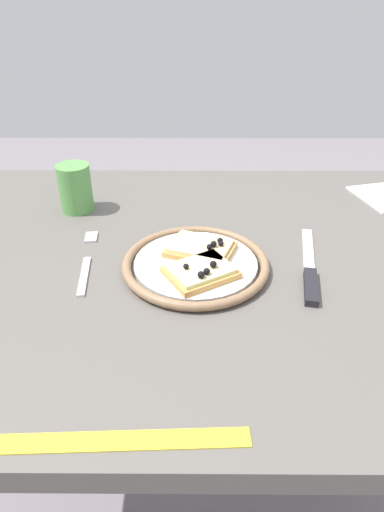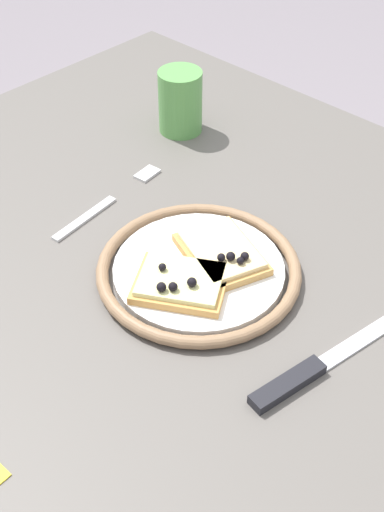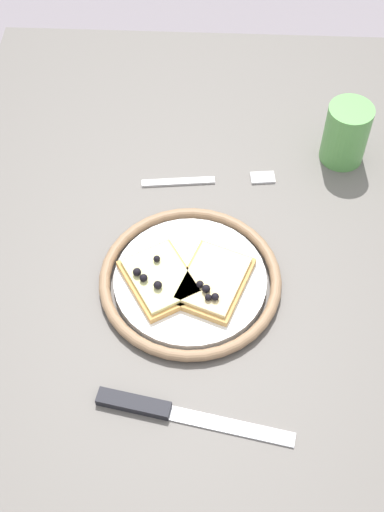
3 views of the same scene
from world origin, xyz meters
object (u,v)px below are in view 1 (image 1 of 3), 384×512
(knife, at_px, (310,276))
(fork, at_px, (87,260))
(pizza_slice_far, at_px, (201,271))
(plate, at_px, (196,264))
(pizza_slice_near, at_px, (200,248))
(cup, at_px, (75,188))
(measuring_tape, at_px, (81,442))
(dining_table, at_px, (200,291))

(knife, relative_size, fork, 1.19)
(pizza_slice_far, height_order, knife, pizza_slice_far)
(plate, xyz_separation_m, knife, (0.19, -0.03, -0.00))
(pizza_slice_near, distance_m, pizza_slice_far, 0.07)
(knife, bearing_deg, plate, 171.56)
(pizza_slice_far, distance_m, fork, 0.21)
(plate, relative_size, pizza_slice_far, 1.88)
(pizza_slice_near, bearing_deg, cup, 143.07)
(cup, bearing_deg, pizza_slice_near, -36.93)
(measuring_tape, bearing_deg, plate, 67.67)
(cup, bearing_deg, dining_table, -35.13)
(dining_table, xyz_separation_m, plate, (-0.01, -0.04, 0.09))
(dining_table, height_order, measuring_tape, measuring_tape)
(knife, distance_m, fork, 0.38)
(plate, xyz_separation_m, pizza_slice_near, (0.01, 0.03, 0.01))
(dining_table, relative_size, knife, 4.65)
(cup, bearing_deg, pizza_slice_far, -45.78)
(dining_table, xyz_separation_m, pizza_slice_far, (0.00, -0.08, 0.10))
(fork, distance_m, cup, 0.21)
(dining_table, distance_m, pizza_slice_far, 0.13)
(dining_table, bearing_deg, measuring_tape, -109.01)
(knife, height_order, fork, knife)
(pizza_slice_near, bearing_deg, knife, -18.18)
(knife, bearing_deg, fork, 172.53)
(pizza_slice_near, bearing_deg, measuring_tape, -109.57)
(dining_table, bearing_deg, knife, -21.64)
(dining_table, relative_size, pizza_slice_far, 8.51)
(pizza_slice_near, distance_m, cup, 0.32)
(plate, bearing_deg, pizza_slice_near, 75.72)
(dining_table, relative_size, plate, 4.53)
(fork, xyz_separation_m, measuring_tape, (0.07, -0.35, -0.00))
(knife, distance_m, measuring_tape, 0.43)
(dining_table, height_order, pizza_slice_far, pizza_slice_far)
(pizza_slice_far, bearing_deg, measuring_tape, -113.94)
(pizza_slice_far, height_order, fork, pizza_slice_far)
(dining_table, bearing_deg, pizza_slice_far, -89.84)
(knife, bearing_deg, measuring_tape, -135.36)
(pizza_slice_near, bearing_deg, pizza_slice_far, -89.64)
(plate, height_order, knife, plate)
(measuring_tape, bearing_deg, cup, 100.68)
(pizza_slice_near, height_order, measuring_tape, pizza_slice_near)
(dining_table, xyz_separation_m, fork, (-0.19, -0.02, 0.08))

